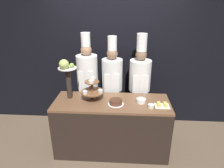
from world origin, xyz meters
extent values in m
plane|color=brown|center=(0.00, 0.00, 0.00)|extent=(14.00, 14.00, 0.00)
cube|color=black|center=(0.00, 1.31, 1.40)|extent=(10.00, 0.06, 2.80)
cube|color=black|center=(0.00, 0.33, 0.43)|extent=(1.78, 0.67, 0.86)
cube|color=brown|center=(0.00, 0.33, 0.87)|extent=(1.78, 0.67, 0.03)
cylinder|color=brown|center=(-0.30, 0.39, 0.90)|extent=(0.16, 0.16, 0.02)
cylinder|color=brown|center=(-0.30, 0.39, 1.04)|extent=(0.04, 0.04, 0.31)
cylinder|color=brown|center=(-0.30, 0.39, 1.02)|extent=(0.36, 0.36, 0.02)
cylinder|color=brown|center=(-0.30, 0.39, 1.19)|extent=(0.22, 0.22, 0.02)
cylinder|color=silver|center=(-0.40, 0.29, 1.05)|extent=(0.07, 0.07, 0.04)
cylinder|color=red|center=(-0.40, 0.29, 1.05)|extent=(0.06, 0.06, 0.03)
cylinder|color=silver|center=(-0.17, 0.35, 1.05)|extent=(0.07, 0.07, 0.04)
cylinder|color=green|center=(-0.17, 0.35, 1.05)|extent=(0.06, 0.06, 0.03)
cylinder|color=silver|center=(-0.34, 0.51, 1.05)|extent=(0.07, 0.07, 0.04)
cylinder|color=beige|center=(-0.34, 0.51, 1.05)|extent=(0.06, 0.06, 0.03)
cylinder|color=white|center=(-0.30, 0.32, 1.22)|extent=(0.07, 0.07, 0.04)
cylinder|color=white|center=(-0.30, 0.45, 1.22)|extent=(0.07, 0.07, 0.04)
cylinder|color=#2D231E|center=(-0.67, 0.43, 1.13)|extent=(0.08, 0.08, 0.49)
cylinder|color=white|center=(-0.67, 0.43, 1.39)|extent=(0.28, 0.28, 0.01)
sphere|color=#84B742|center=(-0.60, 0.43, 1.43)|extent=(0.07, 0.07, 0.07)
sphere|color=orange|center=(-0.71, 0.49, 1.43)|extent=(0.08, 0.08, 0.08)
sphere|color=#ADC160|center=(-0.70, 0.36, 1.47)|extent=(0.14, 0.14, 0.14)
cylinder|color=white|center=(0.07, 0.25, 0.90)|extent=(0.24, 0.24, 0.01)
cylinder|color=brown|center=(0.07, 0.25, 0.93)|extent=(0.19, 0.19, 0.06)
cylinder|color=#472819|center=(0.07, 0.25, 0.97)|extent=(0.19, 0.19, 0.01)
cylinder|color=white|center=(0.58, 0.18, 0.92)|extent=(0.09, 0.09, 0.05)
cube|color=white|center=(0.75, 0.24, 0.89)|extent=(0.21, 0.18, 0.01)
cube|color=#EFCC56|center=(0.70, 0.20, 0.92)|extent=(0.04, 0.04, 0.04)
cube|color=#EFCC56|center=(0.80, 0.20, 0.92)|extent=(0.04, 0.04, 0.04)
cube|color=#EFCC56|center=(0.70, 0.27, 0.92)|extent=(0.04, 0.04, 0.04)
cube|color=#EFCC56|center=(0.80, 0.27, 0.92)|extent=(0.04, 0.04, 0.04)
cylinder|color=white|center=(0.45, 0.33, 0.92)|extent=(0.14, 0.14, 0.06)
cylinder|color=#BCBCC1|center=(0.49, 0.33, 1.00)|extent=(0.05, 0.01, 0.11)
cube|color=black|center=(-0.47, 0.94, 0.43)|extent=(0.28, 0.15, 0.85)
cylinder|color=white|center=(-0.47, 0.94, 1.15)|extent=(0.37, 0.37, 0.60)
cube|color=white|center=(-0.47, 0.76, 1.03)|extent=(0.26, 0.01, 0.38)
sphere|color=#A37556|center=(-0.47, 0.94, 1.55)|extent=(0.19, 0.19, 0.19)
cylinder|color=white|center=(-0.47, 0.94, 1.72)|extent=(0.16, 0.16, 0.23)
cube|color=#28282D|center=(-0.03, 0.94, 0.42)|extent=(0.27, 0.15, 0.83)
cylinder|color=white|center=(-0.03, 0.94, 1.11)|extent=(0.36, 0.36, 0.56)
cube|color=white|center=(-0.03, 0.77, 1.00)|extent=(0.26, 0.01, 0.36)
sphere|color=#846047|center=(-0.03, 0.94, 1.49)|extent=(0.19, 0.19, 0.19)
cylinder|color=white|center=(-0.03, 0.94, 1.67)|extent=(0.15, 0.15, 0.24)
cube|color=#38332D|center=(0.46, 0.94, 0.42)|extent=(0.28, 0.16, 0.84)
cylinder|color=white|center=(0.46, 0.94, 1.11)|extent=(0.38, 0.38, 0.55)
cube|color=white|center=(0.46, 0.76, 1.00)|extent=(0.26, 0.01, 0.35)
sphere|color=#846047|center=(0.46, 0.94, 1.48)|extent=(0.19, 0.19, 0.19)
cylinder|color=white|center=(0.46, 0.94, 1.69)|extent=(0.17, 0.17, 0.30)
camera|label=1|loc=(0.18, -2.39, 2.31)|focal=32.00mm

